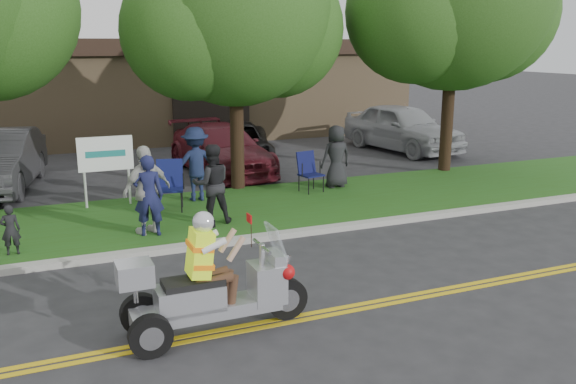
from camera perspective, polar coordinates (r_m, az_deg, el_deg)
name	(u,v)px	position (r m, az deg, el deg)	size (l,w,h in m)	color
ground	(351,293)	(9.78, 5.93, -9.43)	(120.00, 120.00, 0.00)	#28282B
centerline_near	(370,307)	(9.32, 7.66, -10.66)	(60.00, 0.10, 0.01)	gold
centerline_far	(364,303)	(9.44, 7.17, -10.30)	(60.00, 0.10, 0.01)	gold
curb	(279,235)	(12.34, -0.86, -4.06)	(60.00, 0.25, 0.12)	#A8A89E
grass_verge	(245,209)	(14.28, -4.09, -1.64)	(60.00, 4.00, 0.10)	#275215
commercial_building	(186,86)	(27.64, -9.53, 9.78)	(18.00, 8.20, 4.00)	#9E7F5B
tree_mid	(236,19)	(15.89, -4.86, 15.86)	(5.88, 4.80, 7.05)	#332114
tree_right	(456,0)	(18.82, 15.41, 16.91)	(6.86, 5.60, 8.07)	#332114
business_sign	(106,158)	(14.76, -16.70, 3.10)	(1.25, 0.06, 1.75)	silver
trike_scooter	(208,291)	(8.34, -7.47, -9.20)	(2.62, 0.87, 1.72)	black
lawn_chair_a	(309,169)	(15.72, 1.93, 2.16)	(0.63, 0.65, 1.02)	black
lawn_chair_b	(170,182)	(14.23, -11.01, 0.96)	(0.74, 0.76, 1.14)	black
spectator_adult_left	(149,195)	(12.31, -12.92, -0.32)	(0.59, 0.39, 1.63)	#191C45
spectator_adult_mid	(212,184)	(12.93, -7.15, 0.75)	(0.82, 0.64, 1.69)	black
spectator_adult_right	(147,190)	(12.42, -13.06, 0.19)	(1.05, 0.44, 1.79)	beige
spectator_chair_a	(196,164)	(14.88, -8.63, 2.61)	(1.16, 0.67, 1.79)	#172040
spectator_chair_b	(336,156)	(16.15, 4.53, 3.35)	(0.81, 0.53, 1.65)	black
child_left	(10,230)	(12.07, -24.54, -3.23)	(0.34, 0.22, 0.93)	black
parked_car_mid	(235,145)	(19.56, -5.00, 4.42)	(2.27, 4.92, 1.37)	black
parked_car_right	(221,149)	(18.59, -6.29, 4.02)	(2.02, 4.97, 1.44)	#55141D
parked_car_far_right	(402,127)	(22.65, 10.64, 5.97)	(2.03, 5.05, 1.72)	#9B9DA2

